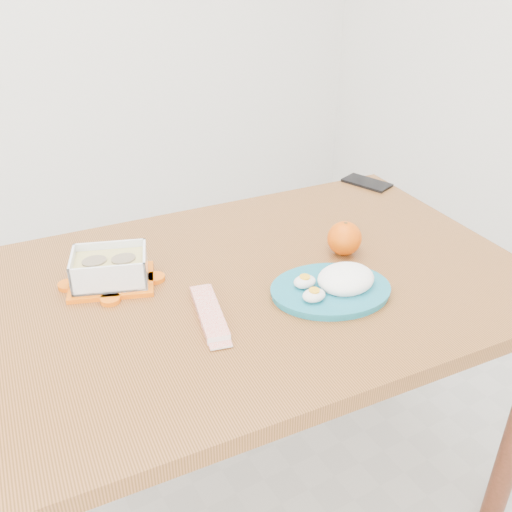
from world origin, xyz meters
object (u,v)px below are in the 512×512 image
dining_table (256,311)px  food_container (110,269)px  orange_fruit (344,238)px  smartphone (367,183)px  rice_plate (336,284)px

dining_table → food_container: bearing=158.8°
orange_fruit → smartphone: bearing=43.2°
food_container → rice_plate: food_container is taller
rice_plate → smartphone: 0.65m
orange_fruit → rice_plate: orange_fruit is taller
orange_fruit → rice_plate: size_ratio=0.25×
food_container → rice_plate: (0.42, -0.29, -0.02)m
food_container → orange_fruit: (0.55, -0.15, 0.00)m
rice_plate → smartphone: bearing=63.2°
rice_plate → orange_fruit: bearing=65.6°
dining_table → smartphone: (0.59, 0.31, 0.10)m
dining_table → smartphone: bearing=32.8°
dining_table → food_container: size_ratio=5.90×
orange_fruit → smartphone: orange_fruit is taller
rice_plate → food_container: bearing=164.6°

